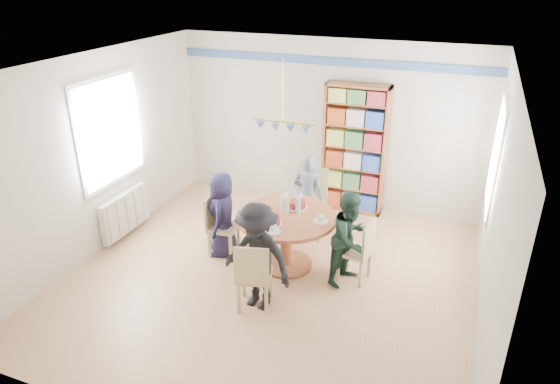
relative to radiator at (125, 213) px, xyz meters
The scene contains 14 objects.
ground 2.46m from the radiator, ahead, with size 5.00×5.00×0.00m, color tan.
room_shell 2.58m from the radiator, 14.73° to the left, with size 5.00×5.00×5.00m.
radiator is the anchor object (origin of this frame).
dining_table 2.53m from the radiator, ahead, with size 1.30×1.30×0.75m.
chair_left 1.54m from the radiator, ahead, with size 0.42×0.42×0.86m.
chair_right 3.51m from the radiator, ahead, with size 0.43×0.43×0.84m.
chair_far 2.75m from the radiator, 22.51° to the left, with size 0.49×0.49×1.00m.
chair_near 2.68m from the radiator, 20.83° to the right, with size 0.48×0.48×0.89m.
person_left 1.62m from the radiator, ahead, with size 0.59×0.38×1.20m, color #181632.
person_right 3.39m from the radiator, ahead, with size 0.60×0.46×1.22m, color #172E23.
person_far 2.71m from the radiator, 20.74° to the left, with size 0.47×0.31×1.28m, color gray.
person_near 2.68m from the radiator, 18.98° to the right, with size 0.86×0.49×1.33m, color black.
bookshelf 3.62m from the radiator, 34.95° to the left, with size 0.99×0.30×2.07m.
tableware 2.54m from the radiator, ahead, with size 1.11×1.11×0.29m.
Camera 1 is at (2.10, -4.98, 3.70)m, focal length 32.00 mm.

